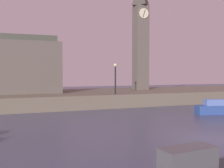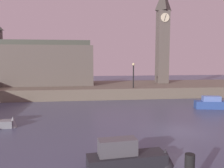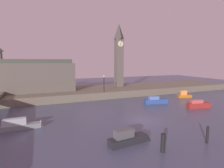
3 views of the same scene
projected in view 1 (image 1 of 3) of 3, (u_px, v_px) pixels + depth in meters
ground_plane at (210, 139)px, 15.31m from camera, size 120.00×120.00×0.00m
far_embankment at (103, 97)px, 34.02m from camera, size 70.00×12.00×1.50m
clock_tower at (141, 33)px, 36.70m from camera, size 1.99×2.05×15.35m
streetlamp at (115, 75)px, 28.97m from camera, size 0.36×0.36×3.42m
boat_tour_blue at (222, 108)px, 24.81m from camera, size 5.09×2.00×1.51m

